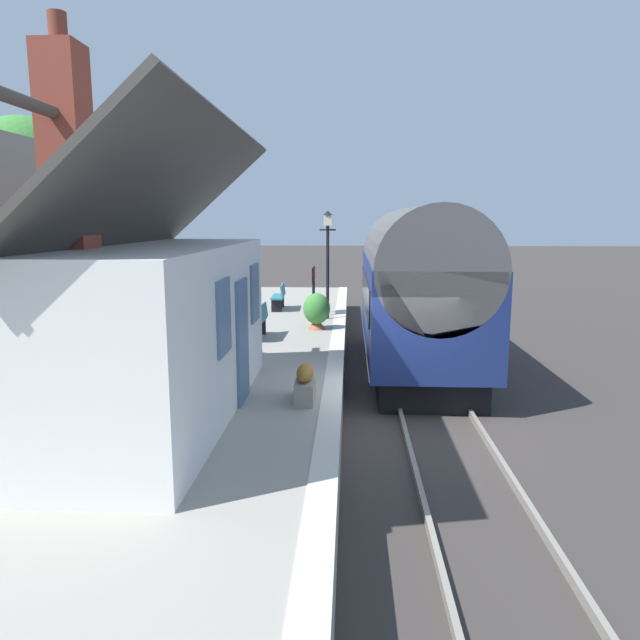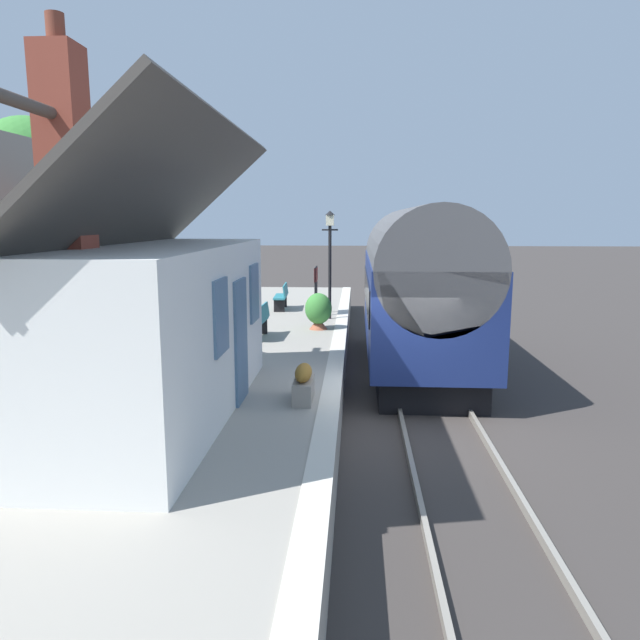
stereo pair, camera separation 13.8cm
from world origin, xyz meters
name	(u,v)px [view 2 (the right image)]	position (x,y,z in m)	size (l,w,h in m)	color
ground_plane	(394,430)	(0.00, 0.00, 0.00)	(160.00, 160.00, 0.00)	#383330
platform	(185,404)	(0.00, 4.05, 0.45)	(32.00, 6.10, 0.90)	gray
platform_edge_coping	(332,383)	(0.00, 1.18, 0.91)	(32.00, 0.36, 0.02)	beige
rail_near	(479,429)	(0.00, -1.62, 0.07)	(52.00, 0.08, 0.14)	gray
rail_far	(403,427)	(0.00, -0.18, 0.07)	(52.00, 0.08, 0.14)	gray
train	(419,288)	(4.63, -0.90, 2.21)	(8.23, 2.73, 4.32)	black
station_building	(107,321)	(-1.94, 4.66, 2.41)	(6.84, 4.15, 5.72)	white
bench_mid_platform	(259,320)	(4.24, 3.29, 1.38)	(1.41, 0.47, 0.88)	#26727F
bench_platform_end	(282,296)	(9.24, 3.31, 1.38)	(1.42, 0.50, 0.88)	#26727F
planter_under_sign	(239,316)	(5.94, 4.15, 1.20)	(1.01, 0.32, 0.62)	gray
planter_by_door	(187,314)	(6.07, 5.74, 1.21)	(0.77, 0.32, 0.65)	teal
planter_bench_right	(318,311)	(5.64, 1.81, 1.43)	(0.77, 0.77, 1.03)	#9E5138
planter_bench_left	(304,383)	(-1.07, 1.63, 1.21)	(0.89, 0.32, 0.64)	gray
planter_edge_far	(243,297)	(10.28, 4.87, 1.21)	(1.06, 0.32, 0.63)	gray
lamp_post_platform	(330,243)	(7.43, 1.57, 3.27)	(0.32, 0.50, 3.35)	black
station_sign_board	(316,279)	(8.21, 2.06, 2.09)	(0.96, 0.06, 1.57)	black
tree_distant	(30,181)	(10.74, 12.84, 5.39)	(4.15, 4.04, 7.71)	#4C3828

